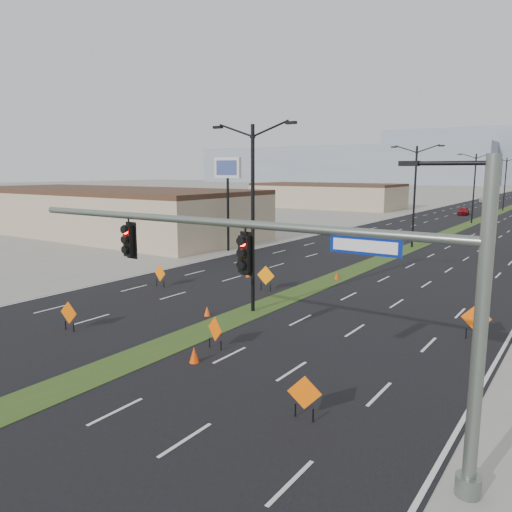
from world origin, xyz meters
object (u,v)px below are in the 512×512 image
Objects in this scene: cone_3 at (248,274)px; pole_sign_west at (228,175)px; streetlight_0 at (253,213)px; construction_sign_2 at (266,276)px; streetlight_1 at (415,193)px; car_left at (463,211)px; car_far at (485,199)px; cone_2 at (337,276)px; cone_1 at (207,311)px; streetlight_2 at (474,186)px; streetlight_3 at (505,182)px; construction_sign_4 at (304,394)px; cone_0 at (194,355)px; construction_sign_1 at (160,274)px; construction_sign_5 at (476,319)px; signal_mast at (300,276)px; construction_sign_0 at (69,314)px; construction_sign_3 at (215,330)px.

pole_sign_west is (-8.66, 8.92, 6.93)m from cone_3.
streetlight_0 is 1.13× the size of pole_sign_west.
streetlight_1 is at bearing 79.66° from construction_sign_2.
car_far reaches higher than car_left.
construction_sign_2 reaches higher than car_left.
cone_1 is at bearing -98.39° from cone_2.
pole_sign_west is at bearing 124.69° from cone_1.
construction_sign_2 is (-2.00, -51.68, -4.45)m from streetlight_2.
car_left is 72.44m from cone_1.
streetlight_3 is 93.47m from construction_sign_4.
car_far reaches higher than cone_1.
car_left is 77.99m from cone_0.
streetlight_2 reaches higher than cone_0.
construction_sign_1 is (-0.65, -108.07, 0.13)m from car_far.
construction_sign_5 is 2.57× the size of cone_0.
cone_2 is (1.78, 12.09, 0.01)m from cone_1.
streetlight_1 is (0.00, 28.00, 0.00)m from streetlight_0.
pole_sign_west is at bearing 124.87° from cone_0.
car_left is at bearing 88.99° from cone_3.
construction_sign_2 is 6.14m from cone_2.
cone_2 is (-8.26, 19.97, -4.52)m from signal_mast.
construction_sign_2 reaches higher than construction_sign_1.
pole_sign_west is at bearing -139.29° from streetlight_1.
streetlight_3 is 1.13× the size of pole_sign_west.
streetlight_1 reaches higher than cone_0.
streetlight_1 is 28.00m from streetlight_2.
streetlight_0 reaches higher than construction_sign_0.
streetlight_1 is 6.89× the size of construction_sign_0.
cone_3 is (-13.55, 16.03, -0.56)m from construction_sign_4.
construction_sign_4 is 2.65× the size of cone_3.
streetlight_0 is at bearing 178.35° from construction_sign_5.
construction_sign_3 is at bearing -73.79° from construction_sign_2.
streetlight_2 is at bearing 88.53° from cone_1.
streetlight_1 reaches higher than construction_sign_3.
streetlight_0 is 1.00× the size of streetlight_3.
cone_3 is at bearing 111.40° from construction_sign_4.
construction_sign_5 reaches higher than cone_0.
streetlight_0 is 6.51m from construction_sign_2.
cone_3 is (-5.63, -2.94, -0.01)m from cone_2.
construction_sign_1 is (-8.41, -26.69, -4.54)m from streetlight_1.
cone_0 is at bearing 157.76° from signal_mast.
cone_0 is at bearing -72.81° from streetlight_0.
streetlight_0 is at bearing -91.67° from cone_2.
construction_sign_1 is 0.88× the size of construction_sign_5.
car_far is at bearing 91.35° from cone_3.
construction_sign_4 is at bearing 109.38° from signal_mast.
streetlight_2 is 1.13× the size of pole_sign_west.
pole_sign_west is (-25.05, 14.16, 6.18)m from construction_sign_5.
streetlight_0 is at bearing -90.00° from streetlight_1.
pole_sign_west is at bearing 131.27° from streetlight_0.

